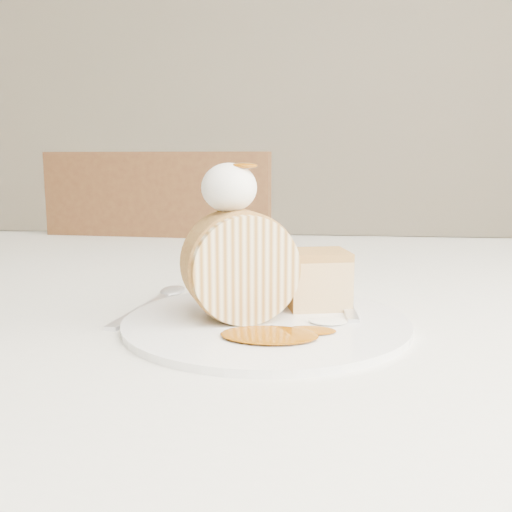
# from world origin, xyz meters

# --- Properties ---
(table) EXTENTS (1.40, 0.90, 0.75)m
(table) POSITION_xyz_m (0.00, 0.20, 0.66)
(table) COLOR beige
(table) RESTS_ON ground
(chair_far) EXTENTS (0.45, 0.45, 0.91)m
(chair_far) POSITION_xyz_m (-0.29, 0.71, 0.52)
(chair_far) COLOR brown
(chair_far) RESTS_ON ground
(plate) EXTENTS (0.30, 0.30, 0.01)m
(plate) POSITION_xyz_m (-0.03, 0.04, 0.75)
(plate) COLOR white
(plate) RESTS_ON table
(roulade_slice) EXTENTS (0.10, 0.08, 0.09)m
(roulade_slice) POSITION_xyz_m (-0.05, 0.03, 0.80)
(roulade_slice) COLOR beige
(roulade_slice) RESTS_ON plate
(cake_chunk) EXTENTS (0.07, 0.06, 0.05)m
(cake_chunk) POSITION_xyz_m (0.01, 0.08, 0.78)
(cake_chunk) COLOR #A98040
(cake_chunk) RESTS_ON plate
(whipped_cream) EXTENTS (0.05, 0.05, 0.04)m
(whipped_cream) POSITION_xyz_m (-0.06, 0.04, 0.87)
(whipped_cream) COLOR white
(whipped_cream) RESTS_ON roulade_slice
(caramel_drizzle) EXTENTS (0.02, 0.02, 0.01)m
(caramel_drizzle) POSITION_xyz_m (-0.05, 0.04, 0.89)
(caramel_drizzle) COLOR #7F4005
(caramel_drizzle) RESTS_ON whipped_cream
(caramel_pool) EXTENTS (0.09, 0.07, 0.00)m
(caramel_pool) POSITION_xyz_m (-0.03, -0.02, 0.76)
(caramel_pool) COLOR #7F4005
(caramel_pool) RESTS_ON plate
(fork) EXTENTS (0.03, 0.15, 0.00)m
(fork) POSITION_xyz_m (0.04, 0.08, 0.76)
(fork) COLOR silver
(fork) RESTS_ON plate
(spoon) EXTENTS (0.04, 0.15, 0.00)m
(spoon) POSITION_xyz_m (-0.15, 0.06, 0.75)
(spoon) COLOR silver
(spoon) RESTS_ON table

